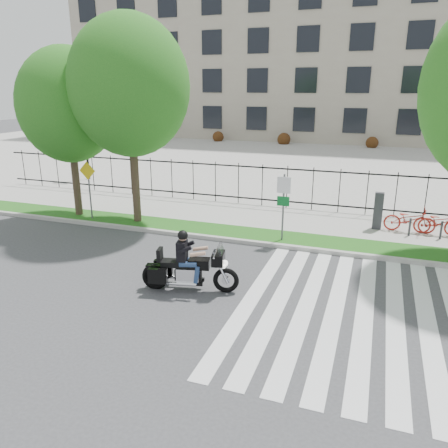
% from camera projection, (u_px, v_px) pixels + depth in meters
% --- Properties ---
extents(ground, '(120.00, 120.00, 0.00)m').
position_uv_depth(ground, '(182.00, 285.00, 12.96)').
color(ground, '#3B3B3E').
rests_on(ground, ground).
extents(curb, '(60.00, 0.20, 0.15)m').
position_uv_depth(curb, '(227.00, 240.00, 16.62)').
color(curb, '#A4A29A').
rests_on(curb, ground).
extents(grass_verge, '(60.00, 1.50, 0.15)m').
position_uv_depth(grass_verge, '(234.00, 233.00, 17.39)').
color(grass_verge, '#1E5615').
rests_on(grass_verge, ground).
extents(sidewalk, '(60.00, 3.50, 0.15)m').
position_uv_depth(sidewalk, '(252.00, 216.00, 19.63)').
color(sidewalk, gray).
rests_on(sidewalk, ground).
extents(plaza, '(80.00, 34.00, 0.10)m').
position_uv_depth(plaza, '(312.00, 159.00, 35.41)').
color(plaza, gray).
rests_on(plaza, ground).
extents(crosswalk_stripes, '(5.70, 8.00, 0.01)m').
position_uv_depth(crosswalk_stripes, '(349.00, 312.00, 11.41)').
color(crosswalk_stripes, silver).
rests_on(crosswalk_stripes, ground).
extents(iron_fence, '(30.00, 0.06, 2.00)m').
position_uv_depth(iron_fence, '(262.00, 185.00, 20.88)').
color(iron_fence, black).
rests_on(iron_fence, sidewalk).
extents(office_building, '(60.00, 21.90, 20.15)m').
position_uv_depth(office_building, '(344.00, 48.00, 50.34)').
color(office_building, gray).
rests_on(office_building, ground).
extents(lamp_post_left, '(1.06, 0.70, 4.25)m').
position_uv_depth(lamp_post_left, '(85.00, 129.00, 26.64)').
color(lamp_post_left, black).
rests_on(lamp_post_left, ground).
extents(street_tree_0, '(4.17, 4.17, 7.16)m').
position_uv_depth(street_tree_0, '(68.00, 105.00, 18.31)').
color(street_tree_0, '#3E2C21').
rests_on(street_tree_0, grass_verge).
extents(street_tree_1, '(4.78, 4.78, 8.25)m').
position_uv_depth(street_tree_1, '(130.00, 87.00, 17.12)').
color(street_tree_1, '#3E2C21').
rests_on(street_tree_1, grass_verge).
extents(sign_pole_regulatory, '(0.50, 0.09, 2.50)m').
position_uv_depth(sign_pole_regulatory, '(283.00, 199.00, 15.91)').
color(sign_pole_regulatory, '#59595B').
rests_on(sign_pole_regulatory, grass_verge).
extents(sign_pole_warning, '(0.78, 0.09, 2.49)m').
position_uv_depth(sign_pole_warning, '(89.00, 182.00, 18.63)').
color(sign_pole_warning, '#59595B').
rests_on(sign_pole_warning, grass_verge).
extents(motorcycle_rider, '(2.80, 1.16, 2.19)m').
position_uv_depth(motorcycle_rider, '(189.00, 267.00, 12.44)').
color(motorcycle_rider, black).
rests_on(motorcycle_rider, ground).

